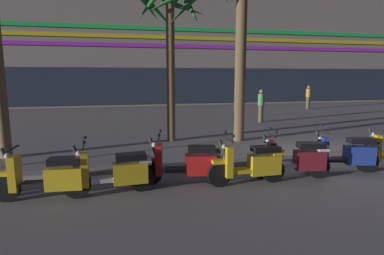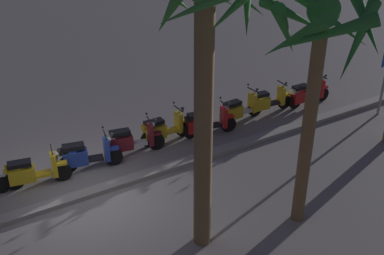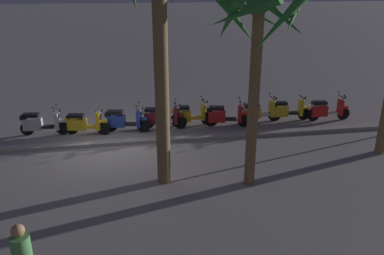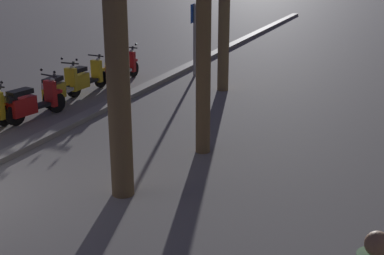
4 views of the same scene
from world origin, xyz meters
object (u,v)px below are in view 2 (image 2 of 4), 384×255
scooter_red_mid_front (206,123)px  scooter_yellow_second_in_line (239,110)px  scooter_blue_tail_end (85,155)px  palm_tree_by_mall_entrance (206,44)px  scooter_yellow_last_in_row (267,101)px  scooter_maroon_mid_centre (130,141)px  scooter_yellow_far_back (32,172)px  palm_tree_mid_walkway (318,53)px  scooter_yellow_gap_after_mid (163,129)px  scooter_red_lead_nearest (306,94)px

scooter_red_mid_front → scooter_yellow_second_in_line: bearing=-170.1°
scooter_blue_tail_end → palm_tree_by_mall_entrance: 6.10m
scooter_yellow_second_in_line → scooter_yellow_last_in_row: bearing=-178.3°
scooter_maroon_mid_centre → scooter_yellow_far_back: size_ratio=1.03×
scooter_maroon_mid_centre → scooter_yellow_last_in_row: bearing=-178.9°
scooter_yellow_last_in_row → palm_tree_mid_walkway: (3.15, 5.01, 3.76)m
scooter_yellow_last_in_row → palm_tree_by_mall_entrance: palm_tree_by_mall_entrance is taller
palm_tree_by_mall_entrance → palm_tree_mid_walkway: (-2.41, 0.51, -0.44)m
scooter_maroon_mid_centre → scooter_blue_tail_end: 1.46m
palm_tree_mid_walkway → scooter_yellow_second_in_line: bearing=-111.0°
palm_tree_mid_walkway → scooter_yellow_last_in_row: bearing=-122.1°
scooter_maroon_mid_centre → palm_tree_mid_walkway: palm_tree_mid_walkway is taller
scooter_blue_tail_end → palm_tree_mid_walkway: size_ratio=0.33×
palm_tree_mid_walkway → scooter_yellow_far_back: bearing=-43.0°
scooter_yellow_gap_after_mid → scooter_yellow_far_back: scooter_yellow_gap_after_mid is taller
scooter_blue_tail_end → scooter_yellow_last_in_row: bearing=-178.1°
scooter_red_lead_nearest → scooter_yellow_far_back: (9.87, -0.01, -0.02)m
scooter_yellow_last_in_row → scooter_maroon_mid_centre: (5.30, 0.10, 0.01)m
scooter_red_mid_front → scooter_blue_tail_end: 4.00m
scooter_red_mid_front → palm_tree_mid_walkway: palm_tree_mid_walkway is taller
scooter_yellow_last_in_row → scooter_yellow_far_back: same height
scooter_red_lead_nearest → scooter_yellow_second_in_line: (2.87, -0.24, -0.01)m
scooter_red_lead_nearest → scooter_maroon_mid_centre: bearing=-1.4°
scooter_yellow_last_in_row → palm_tree_mid_walkway: palm_tree_mid_walkway is taller
scooter_yellow_gap_after_mid → scooter_maroon_mid_centre: same height
scooter_yellow_second_in_line → scooter_blue_tail_end: bearing=2.0°
scooter_maroon_mid_centre → scooter_yellow_gap_after_mid: bearing=-173.2°
scooter_yellow_second_in_line → scooter_maroon_mid_centre: bearing=0.9°
scooter_blue_tail_end → scooter_yellow_gap_after_mid: bearing=-174.2°
palm_tree_by_mall_entrance → scooter_yellow_last_in_row: bearing=-141.0°
scooter_red_mid_front → scooter_yellow_far_back: scooter_red_mid_front is taller
scooter_yellow_second_in_line → palm_tree_mid_walkway: size_ratio=0.33×
scooter_yellow_last_in_row → scooter_yellow_gap_after_mid: (4.14, -0.04, 0.01)m
scooter_red_mid_front → palm_tree_by_mall_entrance: palm_tree_by_mall_entrance is taller
scooter_yellow_second_in_line → scooter_yellow_far_back: size_ratio=1.03×
scooter_red_lead_nearest → palm_tree_by_mall_entrance: bearing=30.5°
scooter_red_lead_nearest → scooter_yellow_last_in_row: bearing=-9.6°
palm_tree_by_mall_entrance → scooter_red_lead_nearest: bearing=-149.5°
scooter_yellow_far_back → palm_tree_by_mall_entrance: palm_tree_by_mall_entrance is taller
scooter_red_mid_front → scooter_maroon_mid_centre: 2.55m
scooter_blue_tail_end → palm_tree_by_mall_entrance: size_ratio=0.29×
scooter_yellow_gap_after_mid → scooter_blue_tail_end: bearing=5.8°
palm_tree_by_mall_entrance → scooter_yellow_gap_after_mid: bearing=-107.3°
scooter_yellow_gap_after_mid → palm_tree_mid_walkway: 6.37m
palm_tree_mid_walkway → palm_tree_by_mall_entrance: bearing=-12.0°
scooter_yellow_gap_after_mid → scooter_yellow_far_back: (4.10, 0.30, -0.01)m
scooter_red_lead_nearest → scooter_yellow_gap_after_mid: (5.77, -0.31, -0.01)m
scooter_yellow_last_in_row → scooter_maroon_mid_centre: 5.31m
scooter_yellow_last_in_row → scooter_yellow_gap_after_mid: bearing=-0.5°
scooter_red_lead_nearest → palm_tree_mid_walkway: 7.70m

